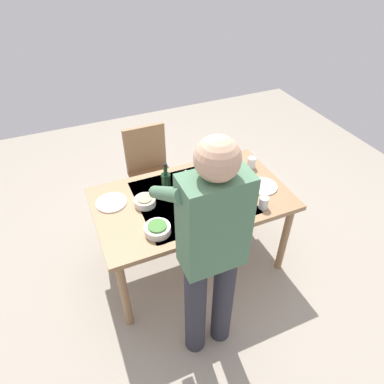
{
  "coord_description": "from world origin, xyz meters",
  "views": [
    {
      "loc": [
        0.79,
        1.83,
        2.42
      ],
      "look_at": [
        0.0,
        0.0,
        0.8
      ],
      "focal_mm": 31.86,
      "sensor_mm": 36.0,
      "label": 1
    }
  ],
  "objects": [
    {
      "name": "wine_bottle",
      "position": [
        0.17,
        -0.09,
        0.86
      ],
      "size": [
        0.07,
        0.07,
        0.3
      ],
      "color": "black",
      "rests_on": "dining_table"
    },
    {
      "name": "serving_bowl_pasta",
      "position": [
        -0.23,
        0.15,
        0.78
      ],
      "size": [
        0.3,
        0.3,
        0.07
      ],
      "color": "white",
      "rests_on": "dining_table"
    },
    {
      "name": "water_cup_far_left",
      "position": [
        -0.43,
        0.32,
        0.79
      ],
      "size": [
        0.07,
        0.07,
        0.09
      ],
      "primitive_type": "cylinder",
      "color": "silver",
      "rests_on": "dining_table"
    },
    {
      "name": "water_cup_near_right",
      "position": [
        -0.62,
        -0.16,
        0.79
      ],
      "size": [
        0.07,
        0.07,
        0.1
      ],
      "primitive_type": "cylinder",
      "color": "silver",
      "rests_on": "dining_table"
    },
    {
      "name": "dinner_plate_near",
      "position": [
        0.58,
        -0.17,
        0.75
      ],
      "size": [
        0.23,
        0.23,
        0.01
      ],
      "primitive_type": "cylinder",
      "color": "white",
      "rests_on": "dining_table"
    },
    {
      "name": "person_server",
      "position": [
        0.18,
        0.69,
        0.96
      ],
      "size": [
        0.42,
        0.61,
        1.69
      ],
      "color": "#2D2D38",
      "rests_on": "ground_plane"
    },
    {
      "name": "ground_plane",
      "position": [
        0.0,
        0.0,
        0.0
      ],
      "size": [
        6.0,
        6.0,
        0.0
      ],
      "primitive_type": "plane",
      "color": "#9E9384"
    },
    {
      "name": "side_bowl_salad",
      "position": [
        0.36,
        0.25,
        0.78
      ],
      "size": [
        0.18,
        0.18,
        0.07
      ],
      "color": "white",
      "rests_on": "dining_table"
    },
    {
      "name": "water_cup_near_left",
      "position": [
        -0.05,
        0.34,
        0.79
      ],
      "size": [
        0.07,
        0.07,
        0.1
      ],
      "primitive_type": "cylinder",
      "color": "silver",
      "rests_on": "dining_table"
    },
    {
      "name": "dinner_plate_far",
      "position": [
        -0.57,
        0.11,
        0.75
      ],
      "size": [
        0.23,
        0.23,
        0.01
      ],
      "primitive_type": "cylinder",
      "color": "white",
      "rests_on": "dining_table"
    },
    {
      "name": "wine_glass_right",
      "position": [
        -0.45,
        -0.35,
        0.85
      ],
      "size": [
        0.07,
        0.07,
        0.15
      ],
      "color": "white",
      "rests_on": "dining_table"
    },
    {
      "name": "dining_table",
      "position": [
        0.0,
        0.0,
        0.67
      ],
      "size": [
        1.48,
        0.87,
        0.75
      ],
      "color": "#93704C",
      "rests_on": "ground_plane"
    },
    {
      "name": "chair_near",
      "position": [
        0.1,
        -0.82,
        0.53
      ],
      "size": [
        0.4,
        0.4,
        0.91
      ],
      "color": "brown",
      "rests_on": "ground_plane"
    },
    {
      "name": "wine_glass_left",
      "position": [
        0.15,
        0.13,
        0.85
      ],
      "size": [
        0.07,
        0.07,
        0.15
      ],
      "color": "white",
      "rests_on": "dining_table"
    },
    {
      "name": "side_bowl_bread",
      "position": [
        0.35,
        -0.06,
        0.78
      ],
      "size": [
        0.16,
        0.16,
        0.07
      ],
      "color": "white",
      "rests_on": "dining_table"
    },
    {
      "name": "table_knife",
      "position": [
        -0.11,
        -0.25,
        0.75
      ],
      "size": [
        0.06,
        0.2,
        0.0
      ],
      "primitive_type": "cube",
      "rotation": [
        0.0,
        0.0,
        0.22
      ],
      "color": "silver",
      "rests_on": "dining_table"
    }
  ]
}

